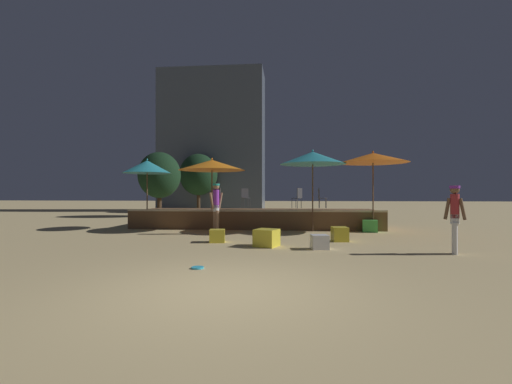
{
  "coord_description": "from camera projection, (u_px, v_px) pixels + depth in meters",
  "views": [
    {
      "loc": [
        0.97,
        -5.25,
        1.51
      ],
      "look_at": [
        0.0,
        5.52,
        1.55
      ],
      "focal_mm": 24.0,
      "sensor_mm": 36.0,
      "label": 1
    }
  ],
  "objects": [
    {
      "name": "bistro_chair_0",
      "position": [
        298.0,
        196.0,
        15.38
      ],
      "size": [
        0.48,
        0.48,
        0.9
      ],
      "rotation": [
        0.0,
        0.0,
        4.05
      ],
      "color": "#47474C",
      "rests_on": "wooden_deck"
    },
    {
      "name": "cube_seat_0",
      "position": [
        267.0,
        238.0,
        9.69
      ],
      "size": [
        0.78,
        0.78,
        0.49
      ],
      "rotation": [
        0.0,
        0.0,
        -0.38
      ],
      "color": "yellow",
      "rests_on": "ground"
    },
    {
      "name": "cube_seat_4",
      "position": [
        320.0,
        242.0,
        9.22
      ],
      "size": [
        0.49,
        0.49,
        0.38
      ],
      "rotation": [
        0.0,
        0.0,
        0.13
      ],
      "color": "white",
      "rests_on": "ground"
    },
    {
      "name": "cube_seat_1",
      "position": [
        217.0,
        236.0,
        10.52
      ],
      "size": [
        0.53,
        0.53,
        0.39
      ],
      "rotation": [
        0.0,
        0.0,
        0.16
      ],
      "color": "yellow",
      "rests_on": "ground"
    },
    {
      "name": "patio_umbrella_0",
      "position": [
        212.0,
        165.0,
        14.11
      ],
      "size": [
        2.74,
        2.74,
        2.97
      ],
      "color": "brown",
      "rests_on": "ground"
    },
    {
      "name": "patio_umbrella_2",
      "position": [
        147.0,
        167.0,
        14.59
      ],
      "size": [
        2.03,
        2.03,
        2.99
      ],
      "color": "brown",
      "rests_on": "ground"
    },
    {
      "name": "distant_building",
      "position": [
        213.0,
        142.0,
        30.05
      ],
      "size": [
        8.96,
        3.63,
        12.09
      ],
      "color": "#4C5666",
      "rests_on": "ground"
    },
    {
      "name": "frisbee_disc",
      "position": [
        198.0,
        268.0,
        6.84
      ],
      "size": [
        0.25,
        0.25,
        0.03
      ],
      "color": "#33B2D8",
      "rests_on": "ground"
    },
    {
      "name": "patio_umbrella_1",
      "position": [
        313.0,
        158.0,
        13.56
      ],
      "size": [
        2.59,
        2.59,
        3.24
      ],
      "color": "brown",
      "rests_on": "ground"
    },
    {
      "name": "person_1",
      "position": [
        455.0,
        215.0,
        8.47
      ],
      "size": [
        0.49,
        0.3,
        1.71
      ],
      "rotation": [
        0.0,
        0.0,
        4.24
      ],
      "color": "brown",
      "rests_on": "ground"
    },
    {
      "name": "bistro_chair_3",
      "position": [
        216.0,
        196.0,
        15.79
      ],
      "size": [
        0.47,
        0.47,
        0.9
      ],
      "rotation": [
        0.0,
        0.0,
        5.69
      ],
      "color": "#47474C",
      "rests_on": "wooden_deck"
    },
    {
      "name": "patio_umbrella_3",
      "position": [
        373.0,
        158.0,
        13.41
      ],
      "size": [
        2.7,
        2.7,
        3.17
      ],
      "color": "brown",
      "rests_on": "ground"
    },
    {
      "name": "bistro_chair_1",
      "position": [
        245.0,
        196.0,
        16.15
      ],
      "size": [
        0.46,
        0.46,
        0.9
      ],
      "rotation": [
        0.0,
        0.0,
        0.45
      ],
      "color": "#47474C",
      "rests_on": "wooden_deck"
    },
    {
      "name": "ground_plane",
      "position": [
        224.0,
        290.0,
        5.31
      ],
      "size": [
        120.0,
        120.0,
        0.0
      ],
      "primitive_type": "plane",
      "color": "tan"
    },
    {
      "name": "background_tree_1",
      "position": [
        199.0,
        175.0,
        27.33
      ],
      "size": [
        3.02,
        3.02,
        4.66
      ],
      "color": "#3D2B1C",
      "rests_on": "ground"
    },
    {
      "name": "cube_seat_3",
      "position": [
        340.0,
        234.0,
        10.71
      ],
      "size": [
        0.52,
        0.52,
        0.45
      ],
      "rotation": [
        0.0,
        0.0,
        0.11
      ],
      "color": "yellow",
      "rests_on": "ground"
    },
    {
      "name": "bistro_chair_2",
      "position": [
        321.0,
        196.0,
        15.46
      ],
      "size": [
        0.4,
        0.4,
        0.9
      ],
      "rotation": [
        0.0,
        0.0,
        1.57
      ],
      "color": "#47474C",
      "rests_on": "wooden_deck"
    },
    {
      "name": "wooden_deck",
      "position": [
        257.0,
        218.0,
        15.43
      ],
      "size": [
        10.64,
        3.07,
        0.83
      ],
      "color": "brown",
      "rests_on": "ground"
    },
    {
      "name": "background_tree_0",
      "position": [
        159.0,
        175.0,
        22.15
      ],
      "size": [
        2.72,
        2.72,
        4.17
      ],
      "color": "#3D2B1C",
      "rests_on": "ground"
    },
    {
      "name": "cube_seat_2",
      "position": [
        370.0,
        226.0,
        13.32
      ],
      "size": [
        0.65,
        0.65,
        0.47
      ],
      "rotation": [
        0.0,
        0.0,
        -0.2
      ],
      "color": "#4CC651",
      "rests_on": "ground"
    },
    {
      "name": "person_0",
      "position": [
        216.0,
        205.0,
        12.63
      ],
      "size": [
        0.48,
        0.42,
        1.87
      ],
      "rotation": [
        0.0,
        0.0,
        2.28
      ],
      "color": "#997051",
      "rests_on": "ground"
    }
  ]
}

